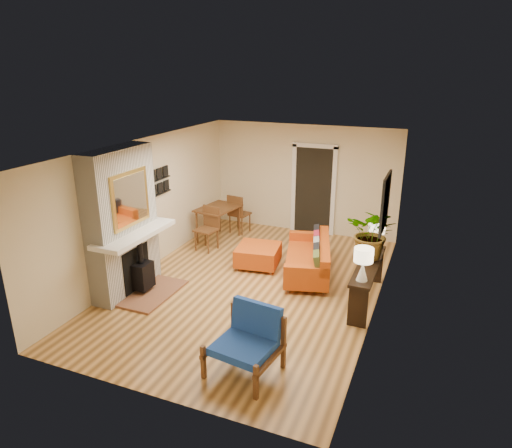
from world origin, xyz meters
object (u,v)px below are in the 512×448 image
object	(u,v)px
console_table	(368,272)
blue_chair	(249,337)
dining_table	(221,214)
ottoman	(258,254)
lamp_near	(363,260)
sofa	(311,258)
houseplant	(373,233)
lamp_far	(377,232)

from	to	relation	value
console_table	blue_chair	bearing A→B (deg)	-115.45
dining_table	ottoman	bearing A→B (deg)	-37.38
dining_table	console_table	world-z (taller)	dining_table
ottoman	dining_table	xyz separation A→B (m)	(-1.35, 1.03, 0.39)
console_table	lamp_near	xyz separation A→B (m)	(0.00, -0.67, 0.49)
console_table	dining_table	bearing A→B (deg)	154.58
sofa	houseplant	bearing A→B (deg)	-22.41
blue_chair	lamp_near	distance (m)	2.19
blue_chair	dining_table	distance (m)	4.86
ottoman	sofa	bearing A→B (deg)	1.81
console_table	houseplant	distance (m)	0.66
dining_table	lamp_near	distance (m)	4.39
dining_table	lamp_near	xyz separation A→B (m)	(3.64, -2.41, 0.43)
console_table	houseplant	size ratio (longest dim) A/B	2.00
blue_chair	dining_table	xyz separation A→B (m)	(-2.48, 4.17, 0.15)
sofa	console_table	bearing A→B (deg)	-31.78
blue_chair	lamp_far	xyz separation A→B (m)	(1.16, 3.15, 0.58)
sofa	dining_table	world-z (taller)	dining_table
sofa	lamp_far	bearing A→B (deg)	-1.52
lamp_near	lamp_far	distance (m)	1.38
lamp_far	houseplant	bearing A→B (deg)	-91.26
console_table	houseplant	world-z (taller)	houseplant
lamp_far	lamp_near	bearing A→B (deg)	-90.00
dining_table	console_table	bearing A→B (deg)	-25.42
blue_chair	lamp_far	size ratio (longest dim) A/B	1.78
lamp_far	sofa	bearing A→B (deg)	178.48
ottoman	lamp_near	world-z (taller)	lamp_near
sofa	ottoman	distance (m)	1.11
blue_chair	houseplant	world-z (taller)	houseplant
sofa	dining_table	distance (m)	2.66
ottoman	lamp_near	distance (m)	2.80
sofa	ottoman	xyz separation A→B (m)	(-1.11, -0.03, -0.09)
ottoman	dining_table	distance (m)	1.74
sofa	lamp_near	bearing A→B (deg)	-49.84
sofa	lamp_near	distance (m)	1.99
console_table	houseplant	bearing A→B (deg)	92.28
lamp_near	ottoman	bearing A→B (deg)	149.04
dining_table	lamp_far	xyz separation A→B (m)	(3.64, -1.02, 0.43)
blue_chair	lamp_far	world-z (taller)	lamp_far
blue_chair	dining_table	world-z (taller)	dining_table
console_table	lamp_far	size ratio (longest dim) A/B	3.43
sofa	ottoman	size ratio (longest dim) A/B	2.17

